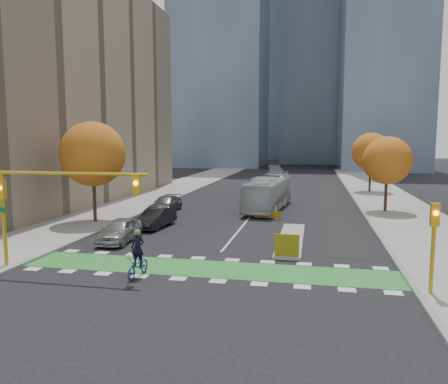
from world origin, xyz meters
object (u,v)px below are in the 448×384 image
at_px(tree_west, 93,154).
at_px(bus, 268,193).
at_px(traffic_signal_east, 434,235).
at_px(traffic_signal_west, 46,194).
at_px(tree_east_near, 387,161).
at_px(parked_car_b, 156,218).
at_px(tree_east_far, 371,152).
at_px(parked_car_c, 166,204).
at_px(hazard_board, 287,245).
at_px(cyclist, 138,261).
at_px(parked_car_a, 120,230).

relative_size(tree_west, bus, 0.72).
bearing_deg(traffic_signal_east, bus, 112.74).
height_order(traffic_signal_west, traffic_signal_east, traffic_signal_west).
bearing_deg(tree_east_near, parked_car_b, -149.83).
bearing_deg(bus, traffic_signal_west, -106.41).
bearing_deg(traffic_signal_west, tree_east_far, 62.05).
bearing_deg(parked_car_c, traffic_signal_east, -43.97).
xyz_separation_m(bus, parked_car_b, (-7.62, -10.62, -0.84)).
distance_m(hazard_board, bus, 17.92).
distance_m(cyclist, parked_car_a, 7.91).
distance_m(hazard_board, tree_east_far, 35.13).
height_order(traffic_signal_west, parked_car_c, traffic_signal_west).
relative_size(traffic_signal_west, parked_car_b, 1.86).
distance_m(traffic_signal_west, traffic_signal_east, 18.48).
distance_m(tree_east_far, traffic_signal_east, 38.64).
height_order(tree_east_far, traffic_signal_west, tree_east_far).
bearing_deg(traffic_signal_east, hazard_board, 144.08).
relative_size(tree_west, traffic_signal_east, 2.01).
xyz_separation_m(tree_west, bus, (13.12, 9.87, -4.02)).
xyz_separation_m(traffic_signal_west, traffic_signal_east, (18.43, 0.00, -1.30)).
height_order(tree_west, traffic_signal_west, tree_west).
xyz_separation_m(tree_east_far, traffic_signal_east, (-2.00, -38.51, -2.51)).
bearing_deg(tree_east_far, hazard_board, -104.12).
bearing_deg(hazard_board, parked_car_a, 169.61).
xyz_separation_m(tree_west, cyclist, (8.96, -12.50, -4.81)).
bearing_deg(cyclist, parked_car_a, 125.49).
bearing_deg(tree_east_far, parked_car_c, -136.98).
distance_m(tree_east_near, bus, 11.36).
distance_m(traffic_signal_west, parked_car_c, 19.43).
distance_m(bus, parked_car_a, 17.70).
bearing_deg(parked_car_c, hazard_board, -48.05).
xyz_separation_m(traffic_signal_west, parked_car_a, (0.77, 6.76, -3.25)).
bearing_deg(tree_east_far, traffic_signal_east, -92.97).
bearing_deg(hazard_board, traffic_signal_west, -158.45).
bearing_deg(traffic_signal_west, parked_car_b, 83.07).
bearing_deg(traffic_signal_west, cyclist, 0.13).
height_order(tree_west, tree_east_near, tree_west).
relative_size(parked_car_b, parked_car_c, 0.92).
bearing_deg(traffic_signal_west, tree_east_near, 48.48).
bearing_deg(parked_car_b, cyclist, -67.77).
height_order(tree_west, bus, tree_west).
distance_m(hazard_board, cyclist, 8.46).
height_order(hazard_board, tree_west, tree_west).
height_order(cyclist, parked_car_c, cyclist).
distance_m(hazard_board, parked_car_a, 11.35).
height_order(bus, parked_car_b, bus).
distance_m(tree_east_near, traffic_signal_east, 22.66).
distance_m(traffic_signal_east, parked_car_a, 19.01).
xyz_separation_m(bus, parked_car_a, (-8.28, -15.62, -0.81)).
relative_size(tree_east_near, tree_east_far, 0.92).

